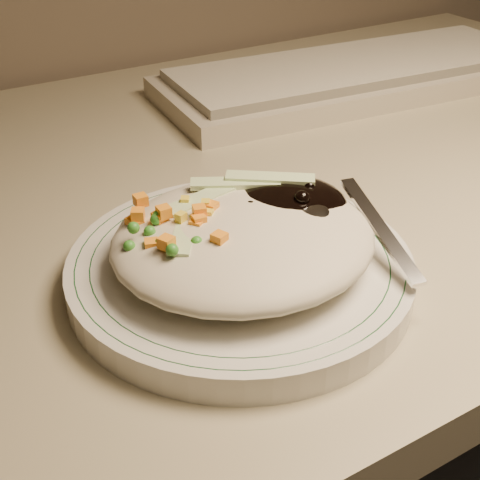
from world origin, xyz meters
TOP-DOWN VIEW (x-y plane):
  - desk at (0.00, 1.38)m, footprint 1.40×0.70m
  - plate at (-0.05, 1.21)m, footprint 0.25×0.25m
  - plate_rim at (-0.05, 1.21)m, footprint 0.24×0.24m
  - meal at (-0.05, 1.21)m, footprint 0.20×0.19m
  - keyboard at (0.30, 1.50)m, footprint 0.53×0.23m

SIDE VIEW (x-z plane):
  - desk at x=0.00m, z-range 0.17..0.91m
  - plate at x=-0.05m, z-range 0.74..0.76m
  - keyboard at x=0.30m, z-range 0.74..0.78m
  - plate_rim at x=-0.05m, z-range 0.76..0.76m
  - meal at x=-0.05m, z-range 0.76..0.81m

